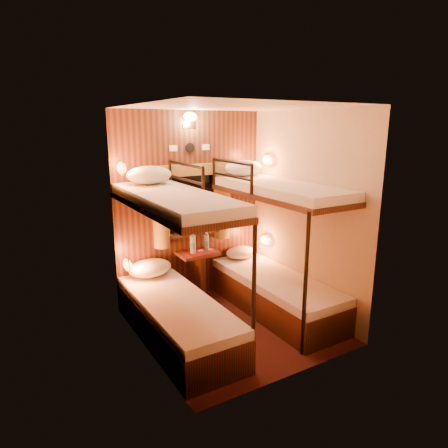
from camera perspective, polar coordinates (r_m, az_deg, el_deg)
floor at (r=4.68m, az=1.23°, el=-14.39°), size 2.10×2.10×0.00m
ceiling at (r=4.12m, az=1.41°, el=16.45°), size 2.10×2.10×0.00m
wall_back at (r=5.14m, az=-4.89°, el=2.45°), size 2.40×0.00×2.40m
wall_front at (r=3.43m, az=10.64°, el=-3.60°), size 2.40×0.00×2.40m
wall_left at (r=3.83m, az=-11.52°, el=-1.80°), size 0.00×2.40×2.40m
wall_right at (r=4.83m, az=11.43°, el=1.48°), size 0.00×2.40×2.40m
back_panel at (r=5.13m, az=-4.82°, el=2.42°), size 2.00×0.03×2.40m
bunk_left at (r=4.22m, az=-6.84°, el=-9.35°), size 0.72×1.90×1.82m
bunk_right at (r=4.84m, az=7.39°, el=-6.24°), size 0.72×1.90×1.82m
window at (r=5.10m, az=-4.66°, el=2.16°), size 1.00×0.12×0.79m
curtains at (r=5.06m, az=-4.51°, el=3.01°), size 1.10×0.22×1.00m
back_fixtures at (r=4.99m, az=-4.89°, el=14.20°), size 0.54×0.09×0.48m
reading_lamps at (r=4.83m, az=-3.09°, el=2.21°), size 2.00×0.20×1.25m
table at (r=5.18m, az=-3.74°, el=-6.46°), size 0.50×0.34×0.66m
bottle_left at (r=5.02m, az=-4.47°, el=-2.94°), size 0.08×0.08×0.27m
bottle_right at (r=5.17m, az=-2.52°, el=-2.62°), size 0.07×0.07×0.23m
sachet_a at (r=5.14m, az=-3.42°, el=-3.82°), size 0.07×0.06×0.01m
sachet_b at (r=5.20m, az=-2.01°, el=-3.62°), size 0.08×0.07×0.00m
pillow_lower_left at (r=4.88m, az=-10.53°, el=-6.19°), size 0.52×0.37×0.21m
pillow_lower_right at (r=5.44m, az=2.39°, el=-4.06°), size 0.42×0.30×0.16m
pillow_upper_left at (r=4.51m, az=-10.64°, el=6.92°), size 0.51×0.36×0.20m
pillow_upper_right at (r=5.17m, az=2.78°, el=8.01°), size 0.51×0.36×0.20m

